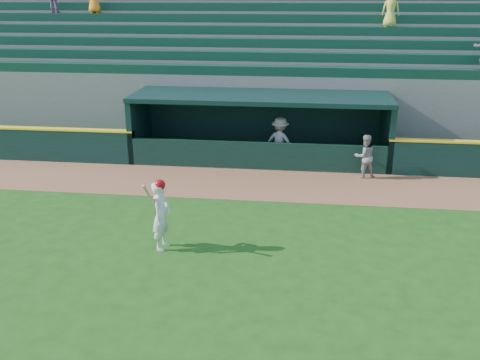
# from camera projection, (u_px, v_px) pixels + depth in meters

# --- Properties ---
(ground) EXTENTS (120.00, 120.00, 0.00)m
(ground) POSITION_uv_depth(u_px,v_px,m) (232.00, 252.00, 13.03)
(ground) COLOR #1C4B12
(ground) RESTS_ON ground
(warning_track) EXTENTS (40.00, 3.00, 0.01)m
(warning_track) POSITION_uv_depth(u_px,v_px,m) (252.00, 184.00, 17.62)
(warning_track) COLOR brown
(warning_track) RESTS_ON ground
(dugout_player_front) EXTENTS (0.87, 0.77, 1.49)m
(dugout_player_front) POSITION_uv_depth(u_px,v_px,m) (365.00, 156.00, 18.03)
(dugout_player_front) COLOR gray
(dugout_player_front) RESTS_ON ground
(dugout_player_inside) EXTENTS (1.30, 1.02, 1.77)m
(dugout_player_inside) POSITION_uv_depth(u_px,v_px,m) (280.00, 142.00, 19.27)
(dugout_player_inside) COLOR gray
(dugout_player_inside) RESTS_ON ground
(dugout) EXTENTS (9.40, 2.80, 2.46)m
(dugout) POSITION_uv_depth(u_px,v_px,m) (261.00, 122.00, 20.07)
(dugout) COLOR slate
(dugout) RESTS_ON ground
(stands) EXTENTS (34.50, 6.25, 7.47)m
(stands) POSITION_uv_depth(u_px,v_px,m) (270.00, 76.00, 24.00)
(stands) COLOR slate
(stands) RESTS_ON ground
(batter_at_plate) EXTENTS (0.55, 0.80, 1.81)m
(batter_at_plate) POSITION_uv_depth(u_px,v_px,m) (161.00, 214.00, 12.95)
(batter_at_plate) COLOR silver
(batter_at_plate) RESTS_ON ground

